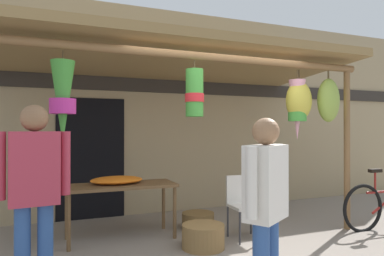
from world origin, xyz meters
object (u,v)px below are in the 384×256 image
object	(u,v)px
wicker_basket_by_table	(198,221)
shopper_by_bananas	(34,185)
display_table	(121,190)
folding_chair	(243,201)
wicker_basket_spare	(203,236)
flower_heap_on_table	(118,180)
vendor_in_orange	(266,201)

from	to	relation	value
wicker_basket_by_table	shopper_by_bananas	distance (m)	2.81
display_table	folding_chair	xyz separation A→B (m)	(1.56, -0.56, -0.15)
wicker_basket_spare	shopper_by_bananas	xyz separation A→B (m)	(-1.90, -0.72, 0.85)
flower_heap_on_table	shopper_by_bananas	bearing A→B (deg)	-122.60
flower_heap_on_table	shopper_by_bananas	world-z (taller)	shopper_by_bananas
display_table	wicker_basket_by_table	world-z (taller)	display_table
wicker_basket_by_table	shopper_by_bananas	size ratio (longest dim) A/B	0.28
display_table	shopper_by_bananas	world-z (taller)	shopper_by_bananas
display_table	folding_chair	distance (m)	1.67
flower_heap_on_table	wicker_basket_by_table	xyz separation A→B (m)	(1.19, -0.00, -0.67)
flower_heap_on_table	shopper_by_bananas	size ratio (longest dim) A/B	0.42
display_table	wicker_basket_by_table	distance (m)	1.28
display_table	wicker_basket_by_table	bearing A→B (deg)	3.03
wicker_basket_by_table	wicker_basket_spare	bearing A→B (deg)	-108.85
flower_heap_on_table	wicker_basket_spare	xyz separation A→B (m)	(0.91, -0.83, -0.64)
vendor_in_orange	shopper_by_bananas	size ratio (longest dim) A/B	0.93
display_table	vendor_in_orange	world-z (taller)	vendor_in_orange
shopper_by_bananas	flower_heap_on_table	bearing A→B (deg)	57.40
wicker_basket_spare	shopper_by_bananas	distance (m)	2.20
folding_chair	wicker_basket_spare	size ratio (longest dim) A/B	1.58
wicker_basket_by_table	vendor_in_orange	bearing A→B (deg)	-101.08
wicker_basket_by_table	wicker_basket_spare	world-z (taller)	wicker_basket_spare
folding_chair	wicker_basket_spare	distance (m)	0.80
display_table	flower_heap_on_table	xyz separation A→B (m)	(-0.03, 0.06, 0.13)
flower_heap_on_table	wicker_basket_spare	size ratio (longest dim) A/B	1.33
display_table	flower_heap_on_table	size ratio (longest dim) A/B	2.06
display_table	wicker_basket_spare	distance (m)	1.27
folding_chair	vendor_in_orange	world-z (taller)	vendor_in_orange
flower_heap_on_table	folding_chair	distance (m)	1.74
wicker_basket_by_table	wicker_basket_spare	xyz separation A→B (m)	(-0.28, -0.83, 0.03)
wicker_basket_by_table	vendor_in_orange	world-z (taller)	vendor_in_orange
wicker_basket_spare	vendor_in_orange	distance (m)	1.86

